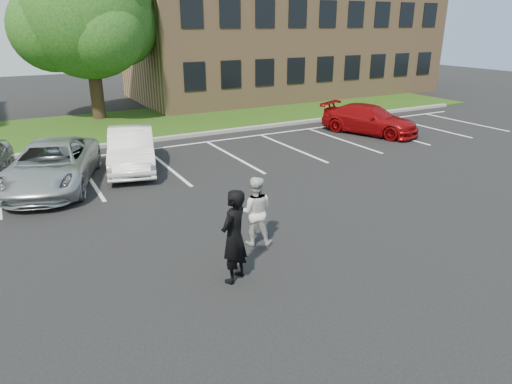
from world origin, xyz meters
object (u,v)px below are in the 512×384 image
at_px(car_silver_minivan, 51,165).
at_px(car_white_sedan, 132,149).
at_px(office_building, 285,36).
at_px(tree, 89,17).
at_px(car_red_compact, 370,119).
at_px(man_white_shirt, 255,211).
at_px(man_black_suit, 234,236).

xyz_separation_m(car_silver_minivan, car_white_sedan, (2.79, 0.71, 0.00)).
distance_m(office_building, tree, 14.81).
bearing_deg(car_red_compact, man_white_shirt, -166.34).
bearing_deg(car_silver_minivan, car_red_compact, 22.17).
height_order(tree, car_red_compact, tree).
xyz_separation_m(car_white_sedan, car_red_compact, (11.56, 0.15, -0.06)).
xyz_separation_m(man_black_suit, man_white_shirt, (1.19, 1.27, -0.15)).
relative_size(man_white_shirt, car_white_sedan, 0.38).
bearing_deg(man_white_shirt, car_red_compact, -115.80).
bearing_deg(car_red_compact, tree, 114.65).
distance_m(office_building, car_silver_minivan, 23.24).
bearing_deg(car_white_sedan, car_silver_minivan, -151.26).
xyz_separation_m(tree, man_white_shirt, (0.20, -17.65, -4.49)).
bearing_deg(car_white_sedan, man_white_shirt, -67.79).
height_order(man_black_suit, car_silver_minivan, man_black_suit).
distance_m(tree, man_white_shirt, 18.22).
bearing_deg(office_building, car_red_compact, -104.94).
bearing_deg(car_white_sedan, tree, 99.82).
bearing_deg(car_red_compact, car_silver_minivan, 160.92).
bearing_deg(tree, car_white_sedan, -94.67).
xyz_separation_m(tree, car_silver_minivan, (-3.62, -10.81, -4.61)).
distance_m(man_black_suit, man_white_shirt, 1.74).
distance_m(tree, car_red_compact, 15.36).
relative_size(man_white_shirt, car_silver_minivan, 0.32).
bearing_deg(car_silver_minivan, car_white_sedan, 32.96).
bearing_deg(tree, office_building, 13.91).
height_order(man_white_shirt, car_white_sedan, man_white_shirt).
xyz_separation_m(tree, man_black_suit, (-0.99, -18.92, -4.34)).
relative_size(car_silver_minivan, car_white_sedan, 1.18).
bearing_deg(tree, car_silver_minivan, -108.50).
relative_size(tree, man_black_suit, 4.37).
distance_m(tree, man_black_suit, 19.44).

